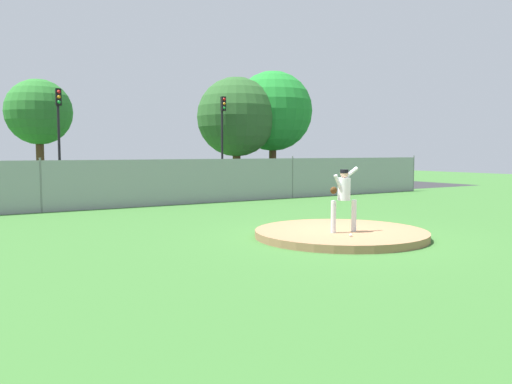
{
  "coord_description": "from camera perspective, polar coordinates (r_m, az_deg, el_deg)",
  "views": [
    {
      "loc": [
        -8.89,
        -10.08,
        2.23
      ],
      "look_at": [
        -0.57,
        3.28,
        1.0
      ],
      "focal_mm": 35.94,
      "sensor_mm": 36.0,
      "label": 1
    }
  ],
  "objects": [
    {
      "name": "asphalt_strip",
      "position": [
        26.24,
        -11.98,
        -0.48
      ],
      "size": [
        44.0,
        7.0,
        0.01
      ],
      "primitive_type": "cube",
      "color": "#2B2B2D",
      "rests_on": "ground_plane"
    },
    {
      "name": "ground_plane",
      "position": [
        18.51,
        -2.96,
        -2.44
      ],
      "size": [
        80.0,
        80.0,
        0.0
      ],
      "primitive_type": "plane",
      "color": "#386B2D"
    },
    {
      "name": "pitchers_mound",
      "position": [
        13.61,
        9.4,
        -4.6
      ],
      "size": [
        4.49,
        4.49,
        0.19
      ],
      "primitive_type": "cylinder",
      "color": "#99704C",
      "rests_on": "ground_plane"
    },
    {
      "name": "tree_bushy_near",
      "position": [
        36.35,
        -2.19,
        8.33
      ],
      "size": [
        5.55,
        5.55,
        7.46
      ],
      "color": "#4C331E",
      "rests_on": "ground_plane"
    },
    {
      "name": "tree_broad_left",
      "position": [
        32.3,
        -23.03,
        8.15
      ],
      "size": [
        3.76,
        3.76,
        6.4
      ],
      "color": "#4C331E",
      "rests_on": "ground_plane"
    },
    {
      "name": "traffic_light_near",
      "position": [
        29.6,
        -21.1,
        7.17
      ],
      "size": [
        0.28,
        0.46,
        5.59
      ],
      "color": "black",
      "rests_on": "ground_plane"
    },
    {
      "name": "parked_car_white",
      "position": [
        31.44,
        5.44,
        1.88
      ],
      "size": [
        2.08,
        4.81,
        1.69
      ],
      "color": "silver",
      "rests_on": "ground_plane"
    },
    {
      "name": "traffic_cone_orange",
      "position": [
        26.3,
        -26.27,
        -0.27
      ],
      "size": [
        0.4,
        0.4,
        0.55
      ],
      "color": "orange",
      "rests_on": "asphalt_strip"
    },
    {
      "name": "pitcher_youth",
      "position": [
        13.15,
        9.73,
        -0.16
      ],
      "size": [
        0.82,
        0.32,
        1.66
      ],
      "color": "silver",
      "rests_on": "pitchers_mound"
    },
    {
      "name": "parked_car_teal",
      "position": [
        27.6,
        -3.49,
        1.46
      ],
      "size": [
        1.94,
        4.12,
        1.64
      ],
      "color": "#146066",
      "rests_on": "ground_plane"
    },
    {
      "name": "chainlink_fence",
      "position": [
        22.0,
        -8.02,
        1.14
      ],
      "size": [
        28.55,
        0.07,
        2.02
      ],
      "color": "gray",
      "rests_on": "ground_plane"
    },
    {
      "name": "parked_car_silver",
      "position": [
        26.7,
        -10.23,
        1.33
      ],
      "size": [
        2.03,
        4.26,
        1.68
      ],
      "color": "#B7BABF",
      "rests_on": "ground_plane"
    },
    {
      "name": "baseball",
      "position": [
        12.57,
        10.51,
        -4.75
      ],
      "size": [
        0.07,
        0.07,
        0.07
      ],
      "primitive_type": "sphere",
      "color": "white",
      "rests_on": "pitchers_mound"
    },
    {
      "name": "traffic_light_far",
      "position": [
        33.03,
        -3.73,
        7.3
      ],
      "size": [
        0.28,
        0.46,
        5.73
      ],
      "color": "black",
      "rests_on": "ground_plane"
    },
    {
      "name": "tree_slender_far",
      "position": [
        38.03,
        1.88,
        8.96
      ],
      "size": [
        5.82,
        5.82,
        8.12
      ],
      "color": "#4C331E",
      "rests_on": "ground_plane"
    }
  ]
}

